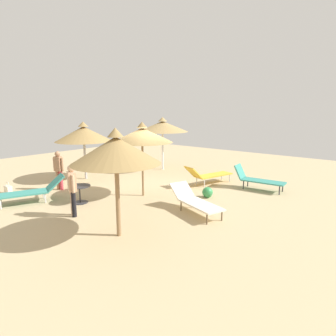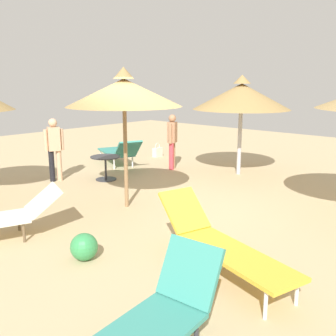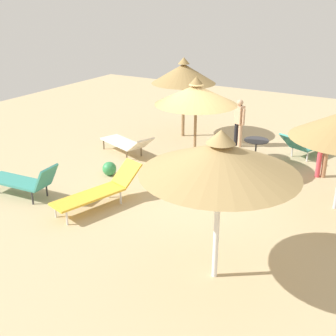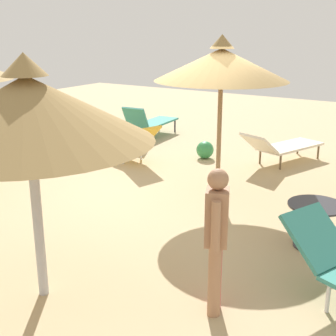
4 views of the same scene
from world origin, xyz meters
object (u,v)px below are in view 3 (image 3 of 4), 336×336
(parasol_umbrella_back, at_px, (220,158))
(person_standing_far_left, at_px, (324,147))
(lounge_chair_near_left, at_px, (127,143))
(lounge_chair_front, at_px, (308,143))
(lounge_chair_near_right, at_px, (24,181))
(parasol_umbrella_far_left, at_px, (196,95))
(person_standing_center, at_px, (239,120))
(beach_ball, at_px, (109,169))
(lounge_chair_edge, at_px, (100,190))
(parasol_umbrella_center, at_px, (184,74))
(side_table_round, at_px, (256,146))

(parasol_umbrella_back, relative_size, person_standing_far_left, 1.77)
(lounge_chair_near_left, bearing_deg, lounge_chair_front, 28.72)
(parasol_umbrella_back, distance_m, lounge_chair_near_right, 5.68)
(parasol_umbrella_far_left, relative_size, person_standing_center, 1.73)
(parasol_umbrella_far_left, distance_m, parasol_umbrella_back, 4.69)
(lounge_chair_near_left, relative_size, beach_ball, 5.55)
(parasol_umbrella_far_left, xyz_separation_m, lounge_chair_edge, (-1.00, -2.89, -1.80))
(lounge_chair_edge, relative_size, person_standing_far_left, 1.53)
(lounge_chair_edge, height_order, person_standing_far_left, person_standing_far_left)
(parasol_umbrella_center, bearing_deg, beach_ball, -90.82)
(person_standing_center, bearing_deg, parasol_umbrella_center, 178.26)
(parasol_umbrella_back, height_order, beach_ball, parasol_umbrella_back)
(parasol_umbrella_far_left, height_order, beach_ball, parasol_umbrella_far_left)
(person_standing_center, xyz_separation_m, beach_ball, (-2.13, -4.06, -0.68))
(person_standing_far_left, bearing_deg, lounge_chair_front, 117.15)
(lounge_chair_near_right, height_order, lounge_chair_front, lounge_chair_near_right)
(lounge_chair_near_right, distance_m, side_table_round, 6.67)
(lounge_chair_near_left, xyz_separation_m, person_standing_far_left, (5.54, 1.23, 0.46))
(parasol_umbrella_far_left, relative_size, parasol_umbrella_center, 0.99)
(parasol_umbrella_center, relative_size, side_table_round, 3.66)
(person_standing_center, distance_m, beach_ball, 4.64)
(lounge_chair_edge, relative_size, side_table_round, 3.16)
(person_standing_far_left, height_order, beach_ball, person_standing_far_left)
(person_standing_center, bearing_deg, beach_ball, -117.66)
(lounge_chair_near_right, bearing_deg, lounge_chair_near_left, 83.11)
(parasol_umbrella_back, bearing_deg, parasol_umbrella_center, 122.41)
(parasol_umbrella_back, bearing_deg, beach_ball, 148.30)
(parasol_umbrella_back, relative_size, lounge_chair_edge, 1.16)
(parasol_umbrella_center, xyz_separation_m, lounge_chair_edge, (0.90, -5.73, -1.75))
(lounge_chair_near_left, bearing_deg, lounge_chair_edge, -65.19)
(lounge_chair_edge, height_order, lounge_chair_near_left, lounge_chair_edge)
(parasol_umbrella_far_left, xyz_separation_m, parasol_umbrella_back, (2.45, -4.00, 0.02))
(lounge_chair_near_left, bearing_deg, parasol_umbrella_center, 77.60)
(beach_ball, bearing_deg, person_standing_far_left, 28.99)
(parasol_umbrella_far_left, height_order, person_standing_center, parasol_umbrella_far_left)
(parasol_umbrella_far_left, relative_size, lounge_chair_edge, 1.15)
(person_standing_center, relative_size, beach_ball, 4.03)
(lounge_chair_near_right, relative_size, side_table_round, 2.66)
(lounge_chair_near_right, bearing_deg, parasol_umbrella_back, -6.41)
(lounge_chair_near_right, height_order, person_standing_center, person_standing_center)
(lounge_chair_front, relative_size, person_standing_far_left, 1.45)
(lounge_chair_near_left, distance_m, beach_ball, 1.65)
(lounge_chair_near_right, distance_m, beach_ball, 2.33)
(person_standing_center, distance_m, side_table_round, 1.30)
(parasol_umbrella_far_left, xyz_separation_m, person_standing_center, (0.17, 2.78, -1.34))
(person_standing_far_left, bearing_deg, parasol_umbrella_center, 165.00)
(parasol_umbrella_back, xyz_separation_m, beach_ball, (-4.40, 2.72, -2.04))
(lounge_chair_near_right, xyz_separation_m, lounge_chair_near_left, (0.44, 3.68, -0.04))
(lounge_chair_front, bearing_deg, person_standing_center, -176.41)
(person_standing_far_left, distance_m, side_table_round, 2.11)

